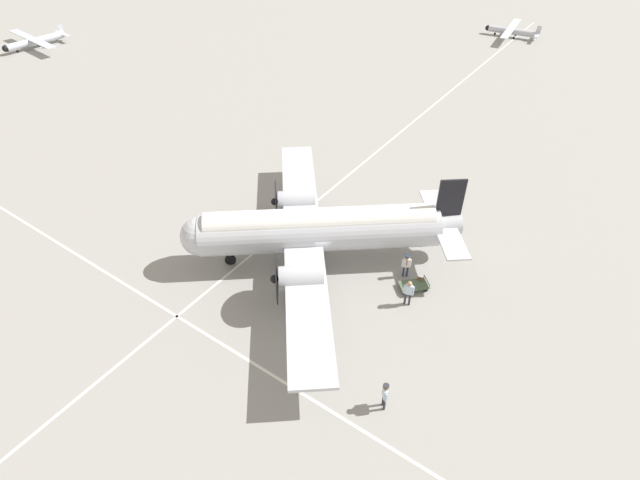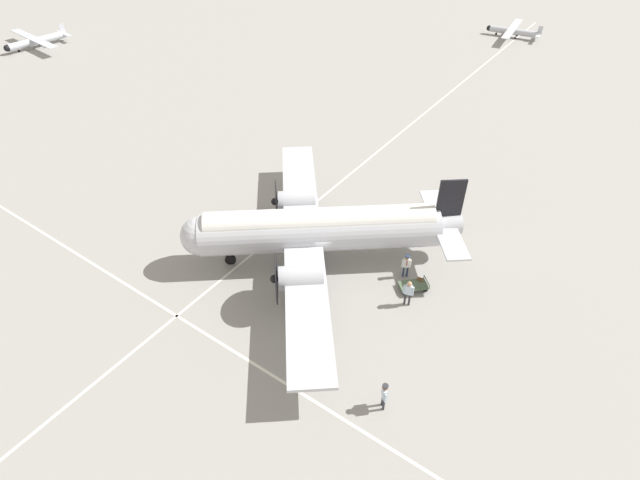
{
  "view_description": "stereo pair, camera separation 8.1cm",
  "coord_description": "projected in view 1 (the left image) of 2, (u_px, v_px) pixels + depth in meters",
  "views": [
    {
      "loc": [
        -13.66,
        19.73,
        21.34
      ],
      "look_at": [
        0.0,
        0.0,
        1.64
      ],
      "focal_mm": 28.0,
      "sensor_mm": 36.0,
      "label": 1
    },
    {
      "loc": [
        -13.73,
        19.68,
        21.34
      ],
      "look_at": [
        0.0,
        0.0,
        1.64
      ],
      "focal_mm": 28.0,
      "sensor_mm": 36.0,
      "label": 2
    }
  ],
  "objects": [
    {
      "name": "apron_line_eastwest",
      "position": [
        228.0,
        348.0,
        26.61
      ],
      "size": [
        120.0,
        0.16,
        0.01
      ],
      "color": "silver",
      "rests_on": "ground_plane"
    },
    {
      "name": "crew_foreground",
      "position": [
        385.0,
        394.0,
        23.19
      ],
      "size": [
        0.43,
        0.47,
        1.75
      ],
      "rotation": [
        0.0,
        0.0,
        2.29
      ],
      "color": "#2D2D33",
      "rests_on": "ground_plane"
    },
    {
      "name": "suitcase_near_door",
      "position": [
        420.0,
        281.0,
        30.26
      ],
      "size": [
        0.37,
        0.2,
        0.47
      ],
      "color": "brown",
      "rests_on": "ground_plane"
    },
    {
      "name": "light_aircraft_distant",
      "position": [
        511.0,
        31.0,
        66.35
      ],
      "size": [
        7.19,
        9.62,
        1.87
      ],
      "rotation": [
        0.0,
        0.0,
        0.13
      ],
      "color": "#B7BCC6",
      "rests_on": "ground_plane"
    },
    {
      "name": "apron_line_northsouth",
      "position": [
        272.0,
        238.0,
        33.82
      ],
      "size": [
        0.16,
        120.0,
        0.01
      ],
      "color": "silver",
      "rests_on": "ground_plane"
    },
    {
      "name": "ground_plane",
      "position": [
        320.0,
        260.0,
        32.09
      ],
      "size": [
        300.0,
        300.0,
        0.0
      ],
      "primitive_type": "plane",
      "color": "gray"
    },
    {
      "name": "passenger_boarding",
      "position": [
        406.0,
        263.0,
        30.24
      ],
      "size": [
        0.49,
        0.39,
        1.69
      ],
      "rotation": [
        0.0,
        0.0,
        0.58
      ],
      "color": "navy",
      "rests_on": "ground_plane"
    },
    {
      "name": "ramp_agent",
      "position": [
        409.0,
        291.0,
        28.38
      ],
      "size": [
        0.59,
        0.31,
        1.8
      ],
      "rotation": [
        0.0,
        0.0,
        0.29
      ],
      "color": "#2D2D33",
      "rests_on": "ground_plane"
    },
    {
      "name": "airliner_main",
      "position": [
        313.0,
        229.0,
        30.48
      ],
      "size": [
        17.38,
        18.67,
        5.7
      ],
      "rotation": [
        0.0,
        0.0,
        0.68
      ],
      "color": "silver",
      "rests_on": "ground_plane"
    },
    {
      "name": "light_aircraft_taxiing",
      "position": [
        34.0,
        41.0,
        62.93
      ],
      "size": [
        10.85,
        8.1,
        2.07
      ],
      "rotation": [
        0.0,
        0.0,
        1.46
      ],
      "color": "#B7BCC6",
      "rests_on": "ground_plane"
    },
    {
      "name": "baggage_cart",
      "position": [
        414.0,
        285.0,
        29.89
      ],
      "size": [
        1.87,
        1.89,
        0.56
      ],
      "rotation": [
        0.0,
        0.0,
        0.8
      ],
      "color": "#4C6047",
      "rests_on": "ground_plane"
    }
  ]
}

